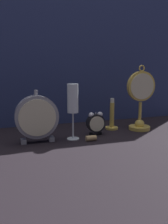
# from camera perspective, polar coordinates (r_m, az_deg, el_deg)

# --- Properties ---
(ground_plane) EXTENTS (4.00, 4.00, 0.00)m
(ground_plane) POSITION_cam_1_polar(r_m,az_deg,el_deg) (1.01, 1.45, -6.47)
(ground_plane) COLOR black
(fabric_backdrop_drape) EXTENTS (1.38, 0.01, 0.78)m
(fabric_backdrop_drape) POSITION_cam_1_polar(r_m,az_deg,el_deg) (1.28, -3.62, 14.83)
(fabric_backdrop_drape) COLOR navy
(fabric_backdrop_drape) RESTS_ON ground_plane
(pocket_watch_on_stand) EXTENTS (0.14, 0.10, 0.30)m
(pocket_watch_on_stand) POSITION_cam_1_polar(r_m,az_deg,el_deg) (1.18, 12.80, 2.24)
(pocket_watch_on_stand) COLOR gold
(pocket_watch_on_stand) RESTS_ON ground_plane
(alarm_clock_twin_bell) EXTENTS (0.08, 0.03, 0.10)m
(alarm_clock_twin_bell) POSITION_cam_1_polar(r_m,az_deg,el_deg) (1.07, 2.68, -2.37)
(alarm_clock_twin_bell) COLOR black
(alarm_clock_twin_bell) RESTS_ON ground_plane
(mantel_clock_silver) EXTENTS (0.17, 0.04, 0.20)m
(mantel_clock_silver) POSITION_cam_1_polar(r_m,az_deg,el_deg) (0.97, -10.73, -1.21)
(mantel_clock_silver) COLOR gray
(mantel_clock_silver) RESTS_ON ground_plane
(champagne_flute) EXTENTS (0.05, 0.05, 0.22)m
(champagne_flute) POSITION_cam_1_polar(r_m,az_deg,el_deg) (0.99, -2.58, 2.30)
(champagne_flute) COLOR silver
(champagne_flute) RESTS_ON ground_plane
(brass_candlestick) EXTENTS (0.06, 0.06, 0.15)m
(brass_candlestick) POSITION_cam_1_polar(r_m,az_deg,el_deg) (1.18, 6.39, -1.59)
(brass_candlestick) COLOR gold
(brass_candlestick) RESTS_ON ground_plane
(wine_cork) EXTENTS (0.04, 0.02, 0.02)m
(wine_cork) POSITION_cam_1_polar(r_m,az_deg,el_deg) (1.00, 1.53, -6.00)
(wine_cork) COLOR tan
(wine_cork) RESTS_ON ground_plane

